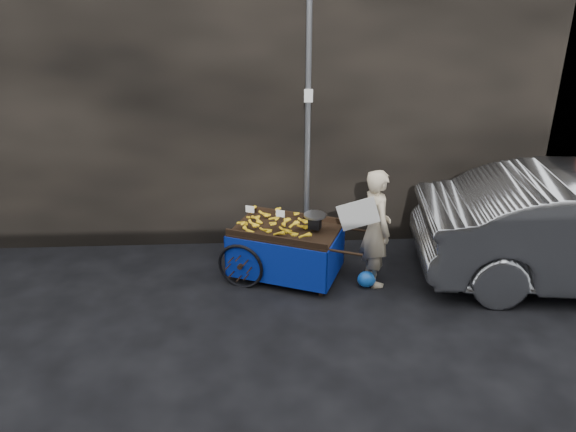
{
  "coord_description": "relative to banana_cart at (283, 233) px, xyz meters",
  "views": [
    {
      "loc": [
        -0.38,
        -6.42,
        4.0
      ],
      "look_at": [
        -0.02,
        0.5,
        0.94
      ],
      "focal_mm": 35.0,
      "sensor_mm": 36.0,
      "label": 1
    }
  ],
  "objects": [
    {
      "name": "vendor",
      "position": [
        1.24,
        -0.24,
        0.16
      ],
      "size": [
        0.83,
        0.66,
        1.64
      ],
      "rotation": [
        0.0,
        0.0,
        1.77
      ],
      "color": "tan",
      "rests_on": "ground"
    },
    {
      "name": "building_wall",
      "position": [
        0.48,
        2.06,
        1.84
      ],
      "size": [
        13.5,
        2.0,
        5.0
      ],
      "color": "black",
      "rests_on": "ground"
    },
    {
      "name": "ground",
      "position": [
        0.09,
        -0.54,
        -0.66
      ],
      "size": [
        80.0,
        80.0,
        0.0
      ],
      "primitive_type": "plane",
      "color": "black",
      "rests_on": "ground"
    },
    {
      "name": "banana_cart",
      "position": [
        0.0,
        0.0,
        0.0
      ],
      "size": [
        2.15,
        1.55,
        1.07
      ],
      "rotation": [
        0.0,
        0.0,
        -0.39
      ],
      "color": "black",
      "rests_on": "ground"
    },
    {
      "name": "plastic_bag",
      "position": [
        1.13,
        -0.38,
        -0.54
      ],
      "size": [
        0.26,
        0.21,
        0.23
      ],
      "primitive_type": "ellipsoid",
      "color": "blue",
      "rests_on": "ground"
    },
    {
      "name": "street_pole",
      "position": [
        0.39,
        0.76,
        1.35
      ],
      "size": [
        0.12,
        0.1,
        4.0
      ],
      "color": "slate",
      "rests_on": "ground"
    }
  ]
}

